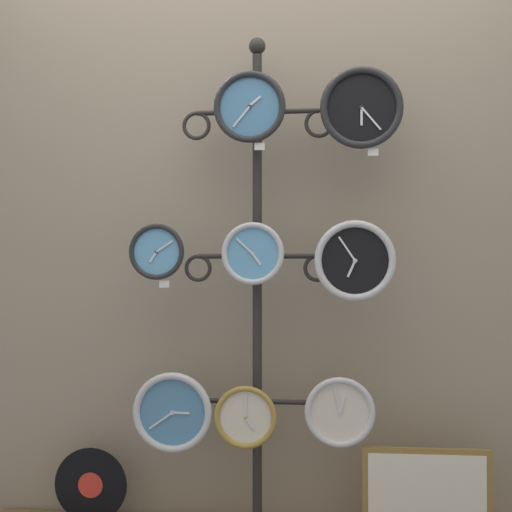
% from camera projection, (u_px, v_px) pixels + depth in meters
% --- Properties ---
extents(shop_wall, '(4.40, 0.04, 2.80)m').
position_uv_depth(shop_wall, '(261.00, 195.00, 3.00)').
color(shop_wall, gray).
rests_on(shop_wall, ground_plane).
extents(display_stand, '(0.62, 0.35, 2.02)m').
position_uv_depth(display_stand, '(257.00, 358.00, 2.83)').
color(display_stand, '#282623').
rests_on(display_stand, ground_plane).
extents(clock_top_center, '(0.28, 0.04, 0.28)m').
position_uv_depth(clock_top_center, '(250.00, 107.00, 2.75)').
color(clock_top_center, '#4C84B2').
extents(clock_top_right, '(0.32, 0.04, 0.32)m').
position_uv_depth(clock_top_right, '(362.00, 108.00, 2.72)').
color(clock_top_right, black).
extents(clock_middle_left, '(0.22, 0.04, 0.22)m').
position_uv_depth(clock_middle_left, '(157.00, 252.00, 2.80)').
color(clock_middle_left, '#60A8DB').
extents(clock_middle_center, '(0.24, 0.04, 0.24)m').
position_uv_depth(clock_middle_center, '(253.00, 254.00, 2.74)').
color(clock_middle_center, '#60A8DB').
extents(clock_middle_right, '(0.31, 0.04, 0.31)m').
position_uv_depth(clock_middle_right, '(355.00, 261.00, 2.69)').
color(clock_middle_right, black).
extents(clock_bottom_left, '(0.31, 0.04, 0.31)m').
position_uv_depth(clock_bottom_left, '(173.00, 412.00, 2.76)').
color(clock_bottom_left, '#4C84B2').
extents(clock_bottom_center, '(0.24, 0.04, 0.24)m').
position_uv_depth(clock_bottom_center, '(246.00, 417.00, 2.73)').
color(clock_bottom_center, silver).
extents(clock_bottom_right, '(0.27, 0.04, 0.27)m').
position_uv_depth(clock_bottom_right, '(340.00, 412.00, 2.71)').
color(clock_bottom_right, silver).
extents(vinyl_record, '(0.30, 0.01, 0.30)m').
position_uv_depth(vinyl_record, '(91.00, 485.00, 2.89)').
color(vinyl_record, black).
rests_on(vinyl_record, low_shelf).
extents(picture_frame, '(0.48, 0.02, 0.35)m').
position_uv_depth(picture_frame, '(427.00, 495.00, 2.68)').
color(picture_frame, olive).
rests_on(picture_frame, low_shelf).
extents(price_tag_upper, '(0.04, 0.00, 0.03)m').
position_uv_depth(price_tag_upper, '(259.00, 146.00, 2.74)').
color(price_tag_upper, white).
extents(price_tag_mid, '(0.04, 0.00, 0.03)m').
position_uv_depth(price_tag_mid, '(373.00, 152.00, 2.72)').
color(price_tag_mid, white).
extents(price_tag_lower, '(0.04, 0.00, 0.03)m').
position_uv_depth(price_tag_lower, '(164.00, 284.00, 2.79)').
color(price_tag_lower, white).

